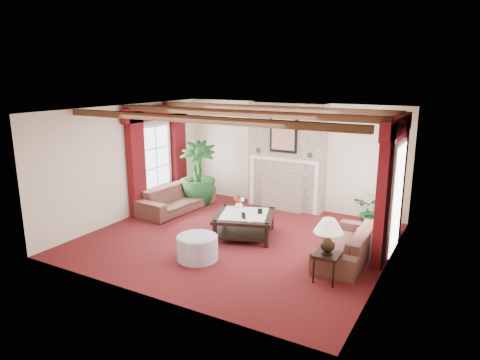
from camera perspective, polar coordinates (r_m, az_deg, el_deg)
The scene contains 23 objects.
floor at distance 9.09m, azimuth -0.44°, elevation -7.88°, with size 6.00×6.00×0.00m, color #4A110D.
ceiling at distance 8.47m, azimuth -0.47°, elevation 9.34°, with size 6.00×6.00×0.00m, color white.
back_wall at distance 11.11m, azimuth 6.62°, elevation 3.29°, with size 6.00×0.02×2.70m, color beige.
left_wall at distance 10.47m, azimuth -14.87°, elevation 2.27°, with size 0.02×5.50×2.70m, color beige.
right_wall at distance 7.70m, azimuth 19.34°, elevation -2.14°, with size 0.02×5.50×2.70m, color beige.
ceiling_beams at distance 8.48m, azimuth -0.47°, elevation 8.93°, with size 6.00×3.00×0.12m, color #3A2212, non-canonical shape.
fireplace at distance 10.76m, azimuth 6.40°, elevation 10.21°, with size 2.00×0.52×2.70m, color tan, non-canonical shape.
french_door_left at distance 11.06m, azimuth -11.40°, elevation 7.16°, with size 0.10×1.10×2.16m, color white, non-canonical shape.
french_door_right at distance 8.51m, azimuth 20.78°, elevation 4.59°, with size 0.10×1.10×2.16m, color white, non-canonical shape.
curtains_left at distance 10.95m, azimuth -11.06°, elevation 9.32°, with size 0.20×2.40×2.55m, color #46090D, non-canonical shape.
curtains_right at distance 8.48m, azimuth 20.29°, elevation 7.47°, with size 0.20×2.40×2.55m, color #46090D, non-canonical shape.
sofa_left at distance 10.95m, azimuth -8.35°, elevation -1.87°, with size 0.78×2.22×0.85m, color #330E19.
sofa_right at distance 8.30m, azimuth 14.20°, elevation -7.54°, with size 0.62×2.05×0.80m, color #330E19.
potted_palm at distance 11.41m, azimuth -5.60°, elevation -0.91°, with size 1.62×1.93×0.94m, color black.
small_plant at distance 9.73m, azimuth 17.54°, elevation -4.71°, with size 1.09×1.16×0.76m, color black.
coffee_table at distance 9.16m, azimuth 0.60°, elevation -6.05°, with size 1.21×1.21×0.50m, color black, non-canonical shape.
side_table at distance 7.42m, azimuth 11.46°, elevation -11.33°, with size 0.42×0.42×0.49m, color black, non-canonical shape.
ottoman at distance 8.12m, azimuth -5.71°, elevation -8.99°, with size 0.77×0.77×0.45m, color #A69CB1.
table_lamp at distance 7.20m, azimuth 11.67°, elevation -7.31°, with size 0.49×0.49×0.62m, color black, non-canonical shape.
flower_vase at distance 9.46m, azimuth -0.15°, elevation -3.28°, with size 0.17×0.18×0.17m, color silver.
book at distance 8.66m, azimuth 0.83°, elevation -4.39°, with size 0.20×0.16×0.32m, color black.
photo_frame_a at distance 8.75m, azimuth 0.47°, elevation -4.79°, with size 0.11×0.02×0.15m, color black, non-canonical shape.
photo_frame_b at distance 9.05m, azimuth 2.68°, elevation -4.22°, with size 0.10×0.02×0.13m, color black, non-canonical shape.
Camera 1 is at (4.20, -7.33, 3.37)m, focal length 32.00 mm.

